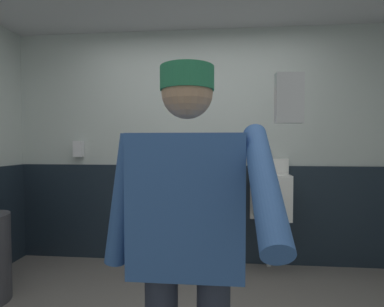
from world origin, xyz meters
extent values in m
cube|color=silver|center=(0.00, 1.65, 1.27)|extent=(4.74, 0.12, 2.55)
cube|color=#19232D|center=(0.00, 1.58, 0.53)|extent=(4.14, 0.03, 1.07)
cube|color=white|center=(0.00, 1.56, 0.83)|extent=(0.40, 0.05, 0.65)
cube|color=white|center=(0.00, 1.39, 0.78)|extent=(0.34, 0.30, 0.45)
cylinder|color=#B7BABF|center=(0.00, 1.55, 1.12)|extent=(0.04, 0.04, 0.24)
cylinder|color=#B7BABF|center=(0.00, 1.52, 0.28)|extent=(0.05, 0.05, 0.55)
cube|color=white|center=(0.75, 1.56, 0.83)|extent=(0.40, 0.05, 0.65)
cube|color=white|center=(0.75, 1.39, 0.78)|extent=(0.34, 0.30, 0.45)
cylinder|color=#B7BABF|center=(0.75, 1.55, 1.12)|extent=(0.04, 0.04, 0.24)
cylinder|color=#B7BABF|center=(0.75, 1.52, 0.28)|extent=(0.05, 0.05, 0.55)
cube|color=#4C4C51|center=(0.37, 1.36, 0.95)|extent=(0.04, 0.40, 0.90)
cube|color=#335999|center=(0.07, -0.34, 1.07)|extent=(0.46, 0.24, 0.57)
cylinder|color=#335999|center=(-0.21, -0.34, 1.08)|extent=(0.17, 0.09, 0.56)
cylinder|color=#335999|center=(0.34, -0.57, 1.20)|extent=(0.09, 0.50, 0.39)
sphere|color=tan|center=(0.07, -0.34, 1.52)|extent=(0.21, 0.21, 0.21)
cylinder|color=#26724C|center=(0.07, -0.34, 1.58)|extent=(0.22, 0.22, 0.09)
cube|color=silver|center=(0.35, -0.85, 1.41)|extent=(0.06, 0.03, 0.11)
cube|color=silver|center=(-1.37, 1.55, 1.25)|extent=(0.10, 0.07, 0.18)
camera|label=1|loc=(0.19, -1.49, 1.32)|focal=26.23mm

